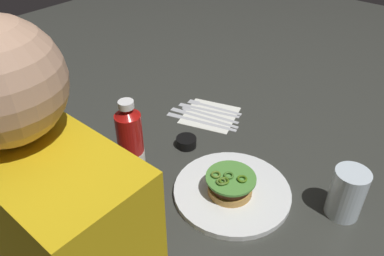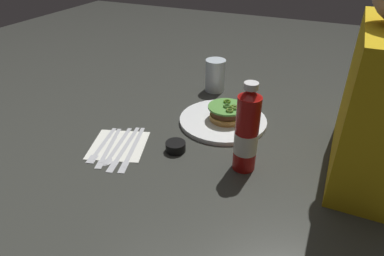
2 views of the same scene
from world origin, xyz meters
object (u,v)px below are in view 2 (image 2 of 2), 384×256
object	(u,v)px
spoon_utensil	(114,150)
diner_person	(384,88)
napkin	(119,145)
water_glass	(215,75)
burger_sandwich	(226,113)
condiment_cup	(176,147)
fork_utensil	(100,147)
table_knife	(131,150)
butter_knife	(108,149)
steak_knife	(123,150)
dinner_plate	(223,121)
ketchup_bottle	(247,133)

from	to	relation	value
spoon_utensil	diner_person	world-z (taller)	diner_person
napkin	spoon_utensil	bearing A→B (deg)	13.09
water_glass	burger_sandwich	bearing A→B (deg)	28.89
water_glass	condiment_cup	distance (m)	0.42
fork_utensil	table_knife	distance (m)	0.09
burger_sandwich	table_knife	distance (m)	0.32
burger_sandwich	spoon_utensil	world-z (taller)	burger_sandwich
butter_knife	diner_person	xyz separation A→B (m)	(-0.20, 0.63, 0.22)
spoon_utensil	steak_knife	xyz separation A→B (m)	(-0.01, 0.02, 0.00)
burger_sandwich	dinner_plate	bearing A→B (deg)	-90.23
dinner_plate	condiment_cup	world-z (taller)	condiment_cup
table_knife	ketchup_bottle	bearing A→B (deg)	101.17
water_glass	spoon_utensil	world-z (taller)	water_glass
water_glass	table_knife	xyz separation A→B (m)	(0.47, -0.06, -0.05)
fork_utensil	table_knife	world-z (taller)	same
spoon_utensil	diner_person	xyz separation A→B (m)	(-0.20, 0.61, 0.22)
ketchup_bottle	table_knife	bearing A→B (deg)	-78.83
steak_knife	burger_sandwich	bearing A→B (deg)	141.58
water_glass	condiment_cup	world-z (taller)	water_glass
dinner_plate	fork_utensil	xyz separation A→B (m)	(0.27, -0.26, -0.00)
dinner_plate	diner_person	world-z (taller)	diner_person
spoon_utensil	ketchup_bottle	bearing A→B (deg)	102.46
burger_sandwich	napkin	xyz separation A→B (m)	(0.24, -0.24, -0.04)
steak_knife	diner_person	size ratio (longest dim) A/B	0.43
dinner_plate	napkin	xyz separation A→B (m)	(0.24, -0.23, -0.01)
water_glass	fork_utensil	bearing A→B (deg)	-17.27
fork_utensil	steak_knife	size ratio (longest dim) A/B	0.81
condiment_cup	spoon_utensil	xyz separation A→B (m)	(0.07, -0.15, -0.01)
steak_knife	ketchup_bottle	bearing A→B (deg)	101.71
ketchup_bottle	steak_knife	bearing A→B (deg)	-78.29
butter_knife	table_knife	size ratio (longest dim) A/B	0.89
spoon_utensil	diner_person	size ratio (longest dim) A/B	0.36
burger_sandwich	ketchup_bottle	size ratio (longest dim) A/B	0.49
table_knife	butter_knife	bearing A→B (deg)	-73.05
dinner_plate	napkin	size ratio (longest dim) A/B	1.78
ketchup_bottle	condiment_cup	bearing A→B (deg)	-88.66
burger_sandwich	spoon_utensil	bearing A→B (deg)	-40.14
butter_knife	spoon_utensil	distance (m)	0.02
ketchup_bottle	condiment_cup	distance (m)	0.21
condiment_cup	table_knife	world-z (taller)	condiment_cup
condiment_cup	fork_utensil	size ratio (longest dim) A/B	0.31
ketchup_bottle	spoon_utensil	world-z (taller)	ketchup_bottle
dinner_plate	napkin	distance (m)	0.33
dinner_plate	condiment_cup	size ratio (longest dim) A/B	4.93
dinner_plate	butter_knife	bearing A→B (deg)	-41.06
table_knife	diner_person	world-z (taller)	diner_person
napkin	table_knife	world-z (taller)	table_knife
dinner_plate	ketchup_bottle	world-z (taller)	ketchup_bottle
spoon_utensil	condiment_cup	bearing A→B (deg)	115.19
steak_knife	table_knife	distance (m)	0.02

